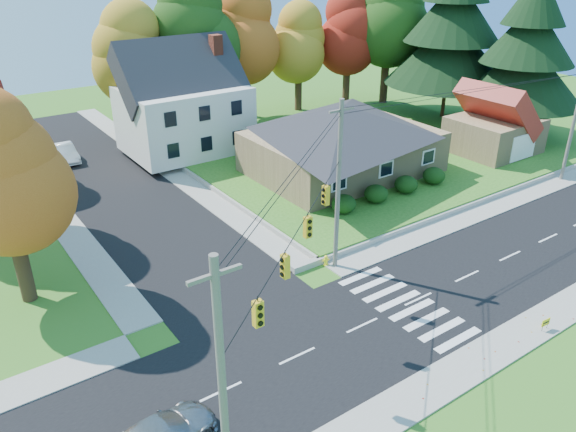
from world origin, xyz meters
name	(u,v)px	position (x,y,z in m)	size (l,w,h in m)	color
ground	(418,299)	(0.00, 0.00, 0.00)	(120.00, 120.00, 0.00)	#3D7923
road_main	(418,299)	(0.00, 0.00, 0.01)	(90.00, 8.00, 0.02)	black
road_cross	(108,180)	(-8.00, 26.00, 0.01)	(8.00, 44.00, 0.02)	black
sidewalk_north	(356,260)	(0.00, 5.00, 0.04)	(90.00, 2.00, 0.08)	#9C9A90
sidewalk_south	(498,348)	(0.00, -5.00, 0.04)	(90.00, 2.00, 0.08)	#9C9A90
lawn	(348,145)	(13.00, 21.00, 0.25)	(30.00, 30.00, 0.50)	#3D7923
ranch_house	(343,138)	(8.00, 16.00, 3.27)	(14.60, 10.60, 5.40)	tan
colonial_house	(184,104)	(0.04, 28.00, 4.58)	(10.40, 8.40, 9.60)	silver
garage	(495,125)	(22.00, 11.99, 2.84)	(7.30, 6.30, 4.60)	tan
hedge_row	(391,189)	(7.50, 9.80, 1.14)	(10.70, 1.70, 1.27)	#163A10
traffic_infrastructure	(407,204)	(-0.15, 1.35, 5.15)	(38.10, 10.66, 10.00)	#666059
tree_lot_0	(130,53)	(-2.00, 34.00, 8.31)	(6.72, 6.72, 12.51)	#3F2A19
tree_lot_1	(195,33)	(4.00, 33.00, 9.61)	(7.84, 7.84, 14.60)	#3F2A19
tree_lot_2	(245,34)	(10.00, 34.00, 8.96)	(7.28, 7.28, 13.56)	#3F2A19
tree_lot_3	(299,43)	(16.00, 33.00, 7.65)	(6.16, 6.16, 11.47)	#3F2A19
tree_lot_4	(348,33)	(22.00, 32.00, 8.31)	(6.72, 6.72, 12.51)	#3F2A19
tree_lot_5	(389,13)	(26.00, 30.00, 10.27)	(8.40, 8.40, 15.64)	#3F2A19
conifer_east_a	(452,29)	(27.00, 22.00, 9.39)	(12.80, 12.80, 16.96)	#3F2A19
conifer_east_b	(527,51)	(28.00, 14.00, 8.28)	(11.20, 11.20, 14.84)	#3F2A19
tree_west_0	(0,175)	(-17.00, 12.00, 7.15)	(6.16, 6.16, 11.47)	#3F2A19
white_car	(65,153)	(-9.41, 32.51, 0.75)	(1.54, 4.42, 1.46)	silver
fire_hydrant	(326,261)	(-1.88, 5.58, 0.33)	(0.40, 0.31, 0.69)	yellow
yard_sign	(546,323)	(3.04, -5.45, 0.50)	(0.56, 0.08, 0.70)	black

